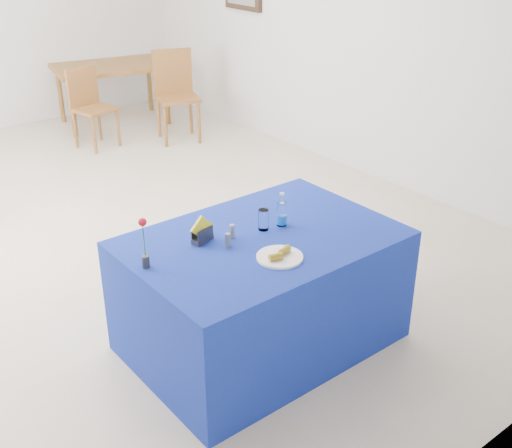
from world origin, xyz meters
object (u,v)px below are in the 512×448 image
(blue_table, at_px, (262,291))
(chair_bg_right, at_px, (175,89))
(water_bottle, at_px, (282,215))
(plate, at_px, (280,257))
(oak_table, at_px, (111,71))
(chair_bg_left, at_px, (89,102))

(blue_table, distance_m, chair_bg_right, 4.25)
(blue_table, bearing_deg, chair_bg_right, 64.91)
(water_bottle, distance_m, chair_bg_right, 4.13)
(plate, relative_size, oak_table, 0.17)
(oak_table, relative_size, chair_bg_left, 1.69)
(oak_table, relative_size, chair_bg_right, 1.47)
(blue_table, distance_m, chair_bg_left, 4.31)
(plate, xyz_separation_m, chair_bg_right, (1.89, 4.11, -0.16))
(blue_table, height_order, water_bottle, water_bottle)
(water_bottle, relative_size, chair_bg_left, 0.24)
(oak_table, bearing_deg, plate, -107.11)
(plate, relative_size, water_bottle, 1.22)
(water_bottle, bearing_deg, blue_table, -165.93)
(plate, distance_m, oak_table, 5.36)
(chair_bg_left, bearing_deg, blue_table, -113.97)
(chair_bg_left, bearing_deg, oak_table, 33.82)
(blue_table, bearing_deg, oak_table, 72.94)
(chair_bg_left, relative_size, chair_bg_right, 0.87)
(water_bottle, bearing_deg, chair_bg_left, 80.77)
(chair_bg_left, bearing_deg, chair_bg_right, -34.17)
(water_bottle, height_order, chair_bg_right, chair_bg_right)
(water_bottle, xyz_separation_m, chair_bg_left, (0.68, 4.17, -0.31))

